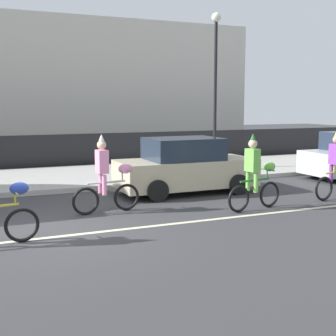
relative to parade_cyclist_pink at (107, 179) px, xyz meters
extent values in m
plane|color=#38383A|center=(-1.75, -1.14, -0.84)|extent=(80.00, 80.00, 0.00)
cube|color=beige|center=(-1.75, -1.64, -0.84)|extent=(36.00, 0.14, 0.01)
cube|color=#ADAAA3|center=(-1.75, 5.36, -0.77)|extent=(60.00, 5.00, 0.15)
cube|color=black|center=(-1.75, 8.26, -0.14)|extent=(40.00, 0.08, 1.40)
torus|color=black|center=(-2.18, -1.73, -0.51)|extent=(0.67, 0.15, 0.67)
cylinder|color=gold|center=(-2.28, -1.74, 0.02)|extent=(0.04, 0.04, 0.23)
cylinder|color=gold|center=(-2.28, -1.74, 0.14)|extent=(0.10, 0.50, 0.03)
ellipsoid|color=#2D47B2|center=(-2.20, -1.73, 0.21)|extent=(0.38, 0.24, 0.24)
torus|color=black|center=(0.51, 0.04, -0.51)|extent=(0.67, 0.13, 0.67)
torus|color=black|center=(-0.54, -0.05, -0.51)|extent=(0.67, 0.13, 0.67)
cylinder|color=silver|center=(-0.01, 0.00, -0.09)|extent=(0.97, 0.13, 0.05)
cylinder|color=silver|center=(-0.16, -0.01, 0.00)|extent=(0.04, 0.04, 0.18)
cylinder|color=silver|center=(0.40, 0.03, 0.02)|extent=(0.04, 0.04, 0.23)
cylinder|color=silver|center=(0.40, 0.03, 0.14)|extent=(0.07, 0.50, 0.03)
ellipsoid|color=pink|center=(0.49, 0.04, 0.21)|extent=(0.38, 0.23, 0.24)
cube|color=pink|center=(-0.11, -0.01, 0.42)|extent=(0.27, 0.34, 0.56)
sphere|color=beige|center=(-0.11, -0.01, 0.82)|extent=(0.22, 0.22, 0.22)
cone|color=silver|center=(-0.11, -0.01, 1.00)|extent=(0.14, 0.14, 0.16)
cylinder|color=pink|center=(-0.10, -0.15, -0.13)|extent=(0.11, 0.11, 0.48)
cylinder|color=pink|center=(-0.13, 0.13, -0.13)|extent=(0.11, 0.11, 0.48)
torus|color=black|center=(3.99, -1.06, -0.51)|extent=(0.67, 0.19, 0.67)
torus|color=black|center=(2.95, -1.25, -0.51)|extent=(0.67, 0.19, 0.67)
cylinder|color=#266626|center=(3.47, -1.16, -0.09)|extent=(0.96, 0.22, 0.05)
cylinder|color=#266626|center=(3.32, -1.18, 0.00)|extent=(0.04, 0.04, 0.18)
cylinder|color=#266626|center=(3.88, -1.08, 0.02)|extent=(0.04, 0.04, 0.23)
cylinder|color=#266626|center=(3.88, -1.08, 0.14)|extent=(0.12, 0.50, 0.03)
ellipsoid|color=#72CC4C|center=(3.97, -1.06, 0.21)|extent=(0.39, 0.26, 0.24)
cube|color=#72CC4C|center=(3.37, -1.17, 0.42)|extent=(0.29, 0.36, 0.56)
sphere|color=beige|center=(3.37, -1.17, 0.82)|extent=(0.22, 0.22, 0.22)
cone|color=#266626|center=(3.37, -1.17, 1.00)|extent=(0.14, 0.14, 0.16)
cylinder|color=#72CC4C|center=(3.40, -1.31, -0.13)|extent=(0.11, 0.11, 0.48)
cylinder|color=#72CC4C|center=(3.35, -1.04, -0.13)|extent=(0.11, 0.11, 0.48)
torus|color=black|center=(5.82, -0.99, -0.51)|extent=(0.67, 0.16, 0.67)
cylinder|color=#E5D84C|center=(6.19, -0.94, 0.00)|extent=(0.04, 0.04, 0.18)
cube|color=purple|center=(6.24, -0.94, 0.42)|extent=(0.28, 0.35, 0.56)
cylinder|color=purple|center=(6.22, -0.80, -0.13)|extent=(0.11, 0.11, 0.48)
cube|color=beige|center=(2.88, 1.56, -0.24)|extent=(4.10, 1.72, 0.80)
cube|color=#232D3D|center=(2.78, 1.56, 0.48)|extent=(2.10, 1.58, 0.64)
cylinder|color=black|center=(4.15, 0.70, -0.54)|extent=(0.60, 0.20, 0.60)
cylinder|color=black|center=(4.15, 2.42, -0.54)|extent=(0.60, 0.20, 0.60)
cylinder|color=black|center=(1.61, 0.70, -0.54)|extent=(0.60, 0.20, 0.60)
cylinder|color=black|center=(1.61, 2.42, -0.54)|extent=(0.60, 0.20, 0.60)
cylinder|color=black|center=(8.45, 2.51, -0.54)|extent=(0.60, 0.20, 0.60)
cylinder|color=black|center=(5.76, 5.05, 2.06)|extent=(0.12, 0.12, 5.50)
sphere|color=#EAEACC|center=(5.76, 5.05, 4.99)|extent=(0.36, 0.36, 0.36)
camera|label=1|loc=(-3.05, -10.82, 1.80)|focal=50.00mm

